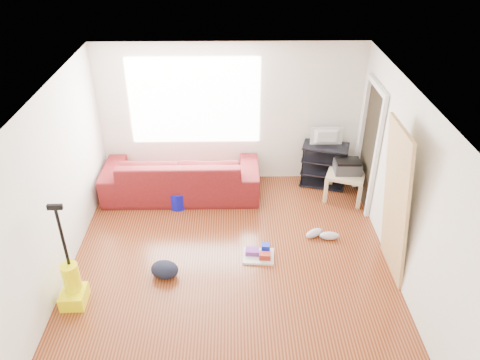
{
  "coord_description": "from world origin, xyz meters",
  "views": [
    {
      "loc": [
        0.04,
        -4.93,
        4.48
      ],
      "look_at": [
        0.14,
        0.6,
        1.09
      ],
      "focal_mm": 35.0,
      "sensor_mm": 36.0,
      "label": 1
    }
  ],
  "objects_px": {
    "cleaning_tray": "(259,254)",
    "backpack": "(165,275)",
    "side_table": "(346,176)",
    "sofa": "(183,193)",
    "bucket": "(179,207)",
    "vacuum": "(72,285)",
    "tv_stand": "(324,165)"
  },
  "relations": [
    {
      "from": "tv_stand",
      "to": "backpack",
      "type": "xyz_separation_m",
      "value": [
        -2.56,
        -2.34,
        -0.4
      ]
    },
    {
      "from": "tv_stand",
      "to": "vacuum",
      "type": "relative_size",
      "value": 0.59
    },
    {
      "from": "side_table",
      "to": "vacuum",
      "type": "bearing_deg",
      "value": -149.06
    },
    {
      "from": "sofa",
      "to": "backpack",
      "type": "xyz_separation_m",
      "value": [
        -0.06,
        -2.07,
        0.0
      ]
    },
    {
      "from": "bucket",
      "to": "cleaning_tray",
      "type": "xyz_separation_m",
      "value": [
        1.29,
        -1.29,
        0.05
      ]
    },
    {
      "from": "cleaning_tray",
      "to": "backpack",
      "type": "height_order",
      "value": "cleaning_tray"
    },
    {
      "from": "backpack",
      "to": "vacuum",
      "type": "relative_size",
      "value": 0.26
    },
    {
      "from": "tv_stand",
      "to": "backpack",
      "type": "height_order",
      "value": "tv_stand"
    },
    {
      "from": "sofa",
      "to": "tv_stand",
      "type": "bearing_deg",
      "value": -173.82
    },
    {
      "from": "side_table",
      "to": "bucket",
      "type": "height_order",
      "value": "side_table"
    },
    {
      "from": "bucket",
      "to": "side_table",
      "type": "bearing_deg",
      "value": 5.14
    },
    {
      "from": "cleaning_tray",
      "to": "tv_stand",
      "type": "bearing_deg",
      "value": 57.76
    },
    {
      "from": "side_table",
      "to": "backpack",
      "type": "distance_m",
      "value": 3.46
    },
    {
      "from": "cleaning_tray",
      "to": "vacuum",
      "type": "bearing_deg",
      "value": -161.16
    },
    {
      "from": "bucket",
      "to": "vacuum",
      "type": "height_order",
      "value": "vacuum"
    },
    {
      "from": "cleaning_tray",
      "to": "sofa",
      "type": "bearing_deg",
      "value": 126.45
    },
    {
      "from": "tv_stand",
      "to": "bucket",
      "type": "height_order",
      "value": "tv_stand"
    },
    {
      "from": "sofa",
      "to": "bucket",
      "type": "distance_m",
      "value": 0.41
    },
    {
      "from": "tv_stand",
      "to": "bucket",
      "type": "relative_size",
      "value": 2.93
    },
    {
      "from": "cleaning_tray",
      "to": "vacuum",
      "type": "distance_m",
      "value": 2.56
    },
    {
      "from": "tv_stand",
      "to": "cleaning_tray",
      "type": "relative_size",
      "value": 1.85
    },
    {
      "from": "backpack",
      "to": "vacuum",
      "type": "bearing_deg",
      "value": -140.49
    },
    {
      "from": "side_table",
      "to": "cleaning_tray",
      "type": "distance_m",
      "value": 2.21
    },
    {
      "from": "sofa",
      "to": "cleaning_tray",
      "type": "bearing_deg",
      "value": 126.45
    },
    {
      "from": "bucket",
      "to": "cleaning_tray",
      "type": "bearing_deg",
      "value": -44.98
    },
    {
      "from": "side_table",
      "to": "backpack",
      "type": "relative_size",
      "value": 2.03
    },
    {
      "from": "tv_stand",
      "to": "cleaning_tray",
      "type": "height_order",
      "value": "tv_stand"
    },
    {
      "from": "tv_stand",
      "to": "side_table",
      "type": "bearing_deg",
      "value": -38.88
    },
    {
      "from": "sofa",
      "to": "backpack",
      "type": "bearing_deg",
      "value": 88.28
    },
    {
      "from": "backpack",
      "to": "vacuum",
      "type": "height_order",
      "value": "vacuum"
    },
    {
      "from": "side_table",
      "to": "cleaning_tray",
      "type": "relative_size",
      "value": 1.67
    },
    {
      "from": "side_table",
      "to": "backpack",
      "type": "height_order",
      "value": "side_table"
    }
  ]
}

